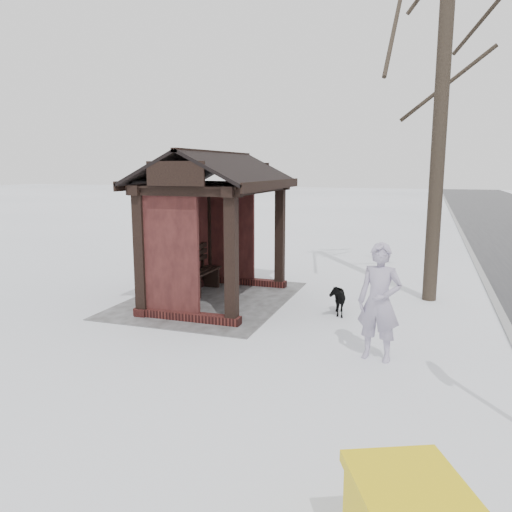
{
  "coord_description": "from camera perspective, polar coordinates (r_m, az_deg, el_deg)",
  "views": [
    {
      "loc": [
        9.38,
        4.05,
        2.76
      ],
      "look_at": [
        -0.1,
        0.8,
        0.98
      ],
      "focal_mm": 35.0,
      "sensor_mm": 36.0,
      "label": 1
    }
  ],
  "objects": [
    {
      "name": "kerb",
      "position": [
        9.88,
        26.75,
        -7.19
      ],
      "size": [
        120.0,
        0.15,
        0.06
      ],
      "primitive_type": "cube",
      "color": "gray",
      "rests_on": "ground"
    },
    {
      "name": "pedestrian",
      "position": [
        7.39,
        13.92,
        -5.14
      ],
      "size": [
        0.52,
        0.69,
        1.72
      ],
      "primitive_type": "imported",
      "rotation": [
        0.0,
        0.0,
        1.39
      ],
      "color": "#A298B3",
      "rests_on": "ground"
    },
    {
      "name": "bus_shelter",
      "position": [
        10.3,
        -5.27,
        6.72
      ],
      "size": [
        3.6,
        2.4,
        3.09
      ],
      "color": "#371514",
      "rests_on": "ground"
    },
    {
      "name": "ground",
      "position": [
        10.59,
        -4.29,
        -5.07
      ],
      "size": [
        120.0,
        120.0,
        0.0
      ],
      "primitive_type": "plane",
      "color": "white",
      "rests_on": "ground"
    },
    {
      "name": "trampled_patch",
      "position": [
        10.66,
        -5.29,
        -4.93
      ],
      "size": [
        4.2,
        3.2,
        0.02
      ],
      "primitive_type": "cube",
      "color": "gray",
      "rests_on": "ground"
    },
    {
      "name": "dog",
      "position": [
        9.62,
        9.18,
        -4.81
      ],
      "size": [
        0.8,
        0.51,
        0.62
      ],
      "primitive_type": "imported",
      "rotation": [
        0.0,
        0.0,
        1.83
      ],
      "color": "black",
      "rests_on": "ground"
    }
  ]
}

